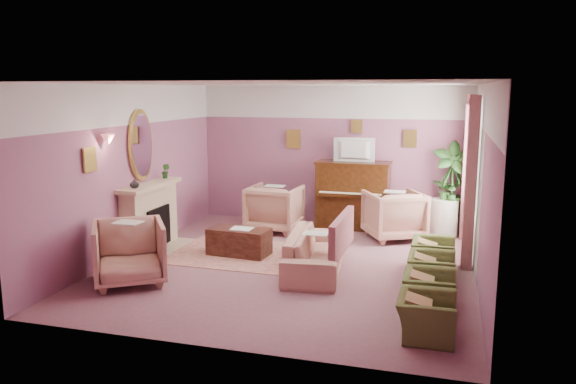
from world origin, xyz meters
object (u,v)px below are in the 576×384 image
(olive_chair_c, at_px, (432,266))
(olive_chair_d, at_px, (433,250))
(olive_chair_a, at_px, (427,310))
(side_table, at_px, (444,218))
(sofa, at_px, (316,244))
(olive_chair_b, at_px, (429,285))
(floral_armchair_right, at_px, (394,212))
(piano, at_px, (353,196))
(television, at_px, (353,148))
(floral_armchair_front, at_px, (129,249))
(coffee_table, at_px, (239,242))
(floral_armchair_left, at_px, (275,206))

(olive_chair_c, relative_size, olive_chair_d, 1.00)
(olive_chair_a, bearing_deg, side_table, 88.40)
(sofa, height_order, olive_chair_b, sofa)
(floral_armchair_right, height_order, olive_chair_d, floral_armchair_right)
(olive_chair_c, bearing_deg, side_table, 87.51)
(piano, height_order, olive_chair_b, piano)
(television, xyz_separation_m, floral_armchair_front, (-2.49, -4.07, -1.10))
(olive_chair_d, bearing_deg, coffee_table, -178.56)
(floral_armchair_front, relative_size, olive_chair_a, 1.37)
(floral_armchair_left, distance_m, olive_chair_a, 5.13)
(coffee_table, distance_m, side_table, 3.93)
(coffee_table, xyz_separation_m, floral_armchair_left, (0.08, 1.74, 0.27))
(television, xyz_separation_m, olive_chair_d, (1.63, -2.26, -1.29))
(floral_armchair_front, bearing_deg, piano, 58.84)
(piano, height_order, sofa, piano)
(olive_chair_b, bearing_deg, floral_armchair_right, 102.79)
(olive_chair_a, distance_m, olive_chair_b, 0.82)
(floral_armchair_front, xyz_separation_m, olive_chair_a, (4.12, -0.65, -0.18))
(sofa, bearing_deg, olive_chair_c, -10.13)
(floral_armchair_front, bearing_deg, floral_armchair_right, 45.98)
(television, bearing_deg, coffee_table, -122.65)
(olive_chair_b, relative_size, side_table, 1.04)
(television, height_order, olive_chair_a, television)
(sofa, xyz_separation_m, olive_chair_b, (1.72, -1.13, -0.09))
(floral_armchair_left, bearing_deg, floral_armchair_right, 0.17)
(coffee_table, relative_size, side_table, 1.43)
(side_table, bearing_deg, olive_chair_d, -93.45)
(floral_armchair_left, bearing_deg, olive_chair_d, -28.66)
(floral_armchair_left, relative_size, olive_chair_a, 1.37)
(olive_chair_d, bearing_deg, olive_chair_c, -90.00)
(sofa, height_order, side_table, sofa)
(floral_armchair_right, relative_size, side_table, 1.42)
(piano, bearing_deg, olive_chair_a, -71.18)
(television, bearing_deg, floral_armchair_right, -33.92)
(piano, xyz_separation_m, floral_armchair_left, (-1.42, -0.64, -0.15))
(television, relative_size, floral_armchair_left, 0.80)
(piano, distance_m, floral_armchair_right, 1.09)
(sofa, bearing_deg, floral_armchair_front, -151.60)
(television, height_order, olive_chair_b, television)
(floral_armchair_front, distance_m, olive_chair_c, 4.24)
(olive_chair_c, distance_m, side_table, 2.95)
(floral_armchair_left, distance_m, side_table, 3.21)
(piano, distance_m, olive_chair_a, 5.05)
(television, distance_m, olive_chair_b, 4.42)
(side_table, bearing_deg, piano, 174.19)
(sofa, distance_m, olive_chair_c, 1.75)
(olive_chair_a, xyz_separation_m, olive_chair_d, (0.00, 2.46, 0.00))
(sofa, distance_m, floral_armchair_left, 2.55)
(olive_chair_a, xyz_separation_m, olive_chair_c, (0.00, 1.64, 0.00))
(floral_armchair_left, height_order, side_table, floral_armchair_left)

